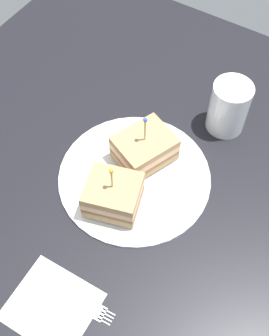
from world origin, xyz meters
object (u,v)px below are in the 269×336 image
object	(u,v)px
plate	(134,176)
knife	(61,333)
napkin	(52,306)
fork	(85,305)
sandwich_half_front	(144,148)
sandwich_half_back	(113,194)
drink_glass	(228,109)

from	to	relation	value
plate	knife	bearing A→B (deg)	-169.92
plate	napkin	bearing A→B (deg)	-176.83
fork	sandwich_half_front	bearing A→B (deg)	12.51
napkin	fork	xyz separation A→B (cm)	(2.55, -3.87, 0.10)
knife	sandwich_half_back	bearing A→B (deg)	13.42
sandwich_half_front	knife	distance (cm)	31.32
drink_glass	knife	xyz separation A→B (cm)	(-45.03, 3.21, -4.27)
sandwich_half_front	plate	bearing A→B (deg)	-172.57
plate	drink_glass	world-z (taller)	drink_glass
plate	sandwich_half_front	bearing A→B (deg)	7.43
fork	knife	bearing A→B (deg)	174.38
plate	drink_glass	distance (cm)	20.36
drink_glass	sandwich_half_back	bearing A→B (deg)	161.84
plate	knife	size ratio (longest dim) A/B	2.05
sandwich_half_front	sandwich_half_back	size ratio (longest dim) A/B	1.13
plate	fork	bearing A→B (deg)	-166.58
sandwich_half_back	knife	distance (cm)	21.25
napkin	knife	distance (cm)	4.08
plate	napkin	distance (cm)	24.50
knife	sandwich_half_front	bearing A→B (deg)	9.74
sandwich_half_front	knife	world-z (taller)	sandwich_half_front
sandwich_half_front	sandwich_half_back	distance (cm)	10.30
plate	drink_glass	bearing A→B (deg)	-23.49
plate	drink_glass	xyz separation A→B (cm)	(18.31, -7.96, 3.98)
napkin	knife	bearing A→B (deg)	-123.69
knife	fork	bearing A→B (deg)	-5.62
drink_glass	sandwich_half_front	bearing A→B (deg)	149.39
fork	knife	xyz separation A→B (cm)	(-4.81, 0.47, 0.00)
plate	fork	xyz separation A→B (cm)	(-21.91, -5.23, -0.29)
napkin	sandwich_half_front	bearing A→B (deg)	3.77
plate	fork	size ratio (longest dim) A/B	2.14
fork	knife	size ratio (longest dim) A/B	0.96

